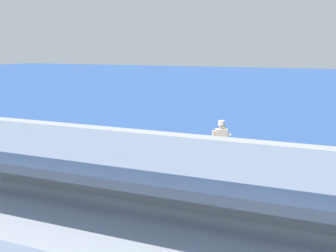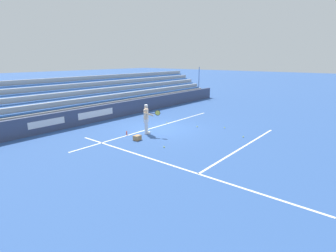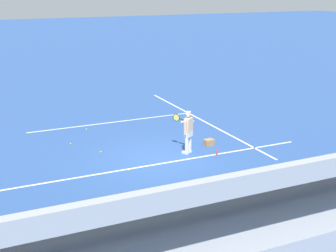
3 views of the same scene
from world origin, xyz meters
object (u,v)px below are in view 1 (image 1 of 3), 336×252
at_px(tennis_ball_far_right, 152,145).
at_px(water_bottle, 242,181).
at_px(tennis_player, 221,147).
at_px(tennis_ball_stray_back, 153,154).
at_px(tennis_ball_midcourt, 130,169).
at_px(tennis_ball_toward_net, 195,140).
at_px(tennis_ball_far_left, 279,162).
at_px(ball_box_cardboard, 263,172).

height_order(tennis_ball_far_right, water_bottle, water_bottle).
xyz_separation_m(tennis_player, tennis_ball_stray_back, (-3.15, 1.45, -0.86)).
xyz_separation_m(tennis_ball_midcourt, tennis_ball_toward_net, (-0.06, 5.49, 0.00)).
distance_m(tennis_ball_midcourt, tennis_ball_far_left, 5.16).
relative_size(tennis_ball_stray_back, tennis_ball_far_left, 1.00).
relative_size(ball_box_cardboard, water_bottle, 1.82).
height_order(tennis_ball_stray_back, tennis_ball_toward_net, same).
height_order(tennis_ball_far_right, tennis_ball_toward_net, same).
relative_size(tennis_ball_midcourt, tennis_ball_far_right, 1.00).
bearing_deg(ball_box_cardboard, tennis_ball_far_left, 88.78).
distance_m(tennis_player, tennis_ball_far_left, 2.85).
distance_m(tennis_ball_far_left, tennis_ball_toward_net, 4.73).
bearing_deg(ball_box_cardboard, tennis_player, -159.41).
distance_m(tennis_ball_far_right, water_bottle, 6.15).
relative_size(tennis_player, tennis_ball_far_left, 25.98).
xyz_separation_m(ball_box_cardboard, tennis_ball_far_left, (0.04, 1.93, -0.10)).
bearing_deg(tennis_ball_stray_back, tennis_ball_toward_net, 84.83).
distance_m(ball_box_cardboard, tennis_ball_toward_net, 5.89).
bearing_deg(tennis_ball_far_right, tennis_player, -36.31).
distance_m(tennis_player, water_bottle, 1.41).
height_order(tennis_ball_midcourt, tennis_ball_far_right, same).
xyz_separation_m(tennis_ball_stray_back, water_bottle, (4.07, -2.18, 0.08)).
bearing_deg(tennis_ball_toward_net, water_bottle, -55.11).
bearing_deg(tennis_ball_stray_back, tennis_ball_midcourt, -81.03).
relative_size(ball_box_cardboard, tennis_ball_far_left, 6.06).
xyz_separation_m(tennis_player, tennis_ball_far_right, (-4.01, 2.95, -0.86)).
height_order(ball_box_cardboard, tennis_ball_far_right, ball_box_cardboard).
bearing_deg(tennis_player, tennis_ball_toward_net, 121.26).
bearing_deg(tennis_ball_stray_back, ball_box_cardboard, -12.77).
height_order(tennis_player, ball_box_cardboard, tennis_player).
bearing_deg(tennis_ball_toward_net, ball_box_cardboard, -46.07).
bearing_deg(tennis_ball_far_left, tennis_ball_midcourt, -141.93).
xyz_separation_m(tennis_player, tennis_ball_midcourt, (-2.79, -0.79, -0.86)).
bearing_deg(tennis_ball_far_left, ball_box_cardboard, -91.22).
relative_size(ball_box_cardboard, tennis_ball_stray_back, 6.06).
distance_m(tennis_ball_far_right, tennis_ball_far_left, 5.31).
relative_size(tennis_ball_far_left, tennis_ball_toward_net, 1.00).
xyz_separation_m(tennis_ball_stray_back, tennis_ball_far_left, (4.42, 0.94, 0.00)).
bearing_deg(tennis_ball_stray_back, tennis_ball_far_left, 12.03).
height_order(tennis_ball_stray_back, tennis_ball_far_left, same).
height_order(ball_box_cardboard, tennis_ball_stray_back, ball_box_cardboard).
bearing_deg(tennis_ball_far_left, tennis_ball_toward_net, 150.80).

